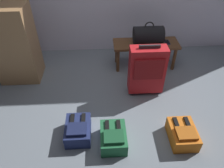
{
  "coord_description": "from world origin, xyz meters",
  "views": [
    {
      "loc": [
        -0.35,
        -1.9,
        2.05
      ],
      "look_at": [
        -0.23,
        0.24,
        0.25
      ],
      "focal_mm": 34.45,
      "sensor_mm": 36.0,
      "label": 1
    }
  ],
  "objects_px": {
    "duffel_bag_black": "(148,35)",
    "side_cabinet": "(14,45)",
    "cell_phone": "(167,42)",
    "backpack_orange": "(183,134)",
    "suitcase_upright_red": "(147,70)",
    "bench": "(146,47)",
    "backpack_green": "(113,137)",
    "backpack_navy": "(78,130)"
  },
  "relations": [
    {
      "from": "duffel_bag_black",
      "to": "side_cabinet",
      "type": "bearing_deg",
      "value": -174.84
    },
    {
      "from": "cell_phone",
      "to": "side_cabinet",
      "type": "distance_m",
      "value": 2.23
    },
    {
      "from": "backpack_orange",
      "to": "suitcase_upright_red",
      "type": "bearing_deg",
      "value": 108.78
    },
    {
      "from": "bench",
      "to": "suitcase_upright_red",
      "type": "height_order",
      "value": "suitcase_upright_red"
    },
    {
      "from": "suitcase_upright_red",
      "to": "backpack_orange",
      "type": "distance_m",
      "value": 0.92
    },
    {
      "from": "bench",
      "to": "suitcase_upright_red",
      "type": "distance_m",
      "value": 0.65
    },
    {
      "from": "suitcase_upright_red",
      "to": "backpack_green",
      "type": "xyz_separation_m",
      "value": [
        -0.49,
        -0.82,
        -0.29
      ]
    },
    {
      "from": "side_cabinet",
      "to": "suitcase_upright_red",
      "type": "bearing_deg",
      "value": -14.73
    },
    {
      "from": "cell_phone",
      "to": "suitcase_upright_red",
      "type": "xyz_separation_m",
      "value": [
        -0.43,
        -0.64,
        -0.04
      ]
    },
    {
      "from": "backpack_navy",
      "to": "backpack_green",
      "type": "xyz_separation_m",
      "value": [
        0.39,
        -0.12,
        0.0
      ]
    },
    {
      "from": "backpack_navy",
      "to": "suitcase_upright_red",
      "type": "bearing_deg",
      "value": 38.54
    },
    {
      "from": "bench",
      "to": "cell_phone",
      "type": "bearing_deg",
      "value": -1.2
    },
    {
      "from": "duffel_bag_black",
      "to": "side_cabinet",
      "type": "height_order",
      "value": "side_cabinet"
    },
    {
      "from": "bench",
      "to": "backpack_navy",
      "type": "xyz_separation_m",
      "value": [
        -0.99,
        -1.35,
        -0.26
      ]
    },
    {
      "from": "cell_phone",
      "to": "side_cabinet",
      "type": "bearing_deg",
      "value": -175.72
    },
    {
      "from": "bench",
      "to": "cell_phone",
      "type": "relative_size",
      "value": 6.94
    },
    {
      "from": "suitcase_upright_red",
      "to": "side_cabinet",
      "type": "bearing_deg",
      "value": 165.27
    },
    {
      "from": "duffel_bag_black",
      "to": "backpack_orange",
      "type": "height_order",
      "value": "duffel_bag_black"
    },
    {
      "from": "backpack_orange",
      "to": "backpack_navy",
      "type": "bearing_deg",
      "value": 174.06
    },
    {
      "from": "bench",
      "to": "suitcase_upright_red",
      "type": "bearing_deg",
      "value": -99.11
    },
    {
      "from": "backpack_green",
      "to": "backpack_orange",
      "type": "bearing_deg",
      "value": 0.03
    },
    {
      "from": "suitcase_upright_red",
      "to": "backpack_green",
      "type": "height_order",
      "value": "suitcase_upright_red"
    },
    {
      "from": "backpack_green",
      "to": "side_cabinet",
      "type": "relative_size",
      "value": 0.35
    },
    {
      "from": "duffel_bag_black",
      "to": "backpack_navy",
      "type": "bearing_deg",
      "value": -126.71
    },
    {
      "from": "duffel_bag_black",
      "to": "side_cabinet",
      "type": "xyz_separation_m",
      "value": [
        -1.91,
        -0.17,
        -0.0
      ]
    },
    {
      "from": "duffel_bag_black",
      "to": "suitcase_upright_red",
      "type": "relative_size",
      "value": 0.59
    },
    {
      "from": "suitcase_upright_red",
      "to": "side_cabinet",
      "type": "relative_size",
      "value": 0.68
    },
    {
      "from": "duffel_bag_black",
      "to": "backpack_orange",
      "type": "xyz_separation_m",
      "value": [
        0.16,
        -1.47,
        -0.46
      ]
    },
    {
      "from": "suitcase_upright_red",
      "to": "duffel_bag_black",
      "type": "bearing_deg",
      "value": 79.28
    },
    {
      "from": "backpack_navy",
      "to": "bench",
      "type": "bearing_deg",
      "value": 53.81
    },
    {
      "from": "backpack_navy",
      "to": "backpack_orange",
      "type": "bearing_deg",
      "value": -5.94
    },
    {
      "from": "duffel_bag_black",
      "to": "cell_phone",
      "type": "relative_size",
      "value": 3.06
    },
    {
      "from": "backpack_green",
      "to": "suitcase_upright_red",
      "type": "bearing_deg",
      "value": 59.22
    },
    {
      "from": "bench",
      "to": "cell_phone",
      "type": "height_order",
      "value": "cell_phone"
    },
    {
      "from": "cell_phone",
      "to": "backpack_orange",
      "type": "height_order",
      "value": "cell_phone"
    },
    {
      "from": "bench",
      "to": "suitcase_upright_red",
      "type": "xyz_separation_m",
      "value": [
        -0.1,
        -0.64,
        0.03
      ]
    },
    {
      "from": "bench",
      "to": "duffel_bag_black",
      "type": "relative_size",
      "value": 2.27
    },
    {
      "from": "suitcase_upright_red",
      "to": "backpack_navy",
      "type": "relative_size",
      "value": 1.97
    },
    {
      "from": "cell_phone",
      "to": "suitcase_upright_red",
      "type": "distance_m",
      "value": 0.77
    },
    {
      "from": "cell_phone",
      "to": "backpack_green",
      "type": "relative_size",
      "value": 0.38
    },
    {
      "from": "cell_phone",
      "to": "backpack_orange",
      "type": "relative_size",
      "value": 0.38
    },
    {
      "from": "suitcase_upright_red",
      "to": "backpack_green",
      "type": "distance_m",
      "value": 1.0
    }
  ]
}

